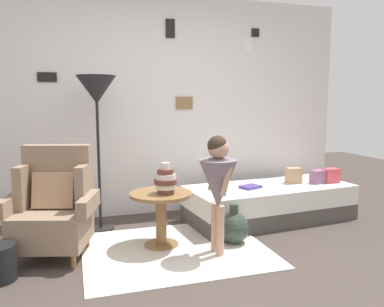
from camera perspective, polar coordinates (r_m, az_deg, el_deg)
ground_plane at (r=3.12m, az=2.68°, el=-18.11°), size 12.00×12.00×0.00m
gallery_wall at (r=4.69m, az=-5.42°, el=6.99°), size 4.80×0.12×2.60m
rug at (r=3.65m, az=-2.45°, el=-14.05°), size 1.66×1.37×0.01m
armchair at (r=3.64m, az=-19.78°, el=-7.39°), size 0.86×0.74×0.97m
daybed at (r=4.57m, az=11.37°, el=-7.13°), size 1.97×0.98×0.40m
pillow_head at (r=4.87m, az=19.90°, el=-3.09°), size 0.19×0.12×0.17m
pillow_mid at (r=4.79m, az=18.28°, el=-3.27°), size 0.22×0.16×0.16m
pillow_back at (r=4.71m, az=14.81°, el=-3.17°), size 0.17×0.13×0.18m
side_table at (r=3.65m, az=-4.62°, el=-7.97°), size 0.59×0.59×0.52m
vase_striped at (r=3.55m, az=-3.93°, el=-4.03°), size 0.21×0.21×0.29m
floor_lamp at (r=4.11m, az=-13.95°, el=8.26°), size 0.41×0.41×1.62m
person_child at (r=3.38m, az=3.88°, el=-3.93°), size 0.34×0.34×1.07m
book_on_daybed at (r=4.35m, az=8.65°, el=-4.90°), size 0.26×0.23×0.03m
demijohn_near at (r=3.79m, az=6.19°, el=-10.85°), size 0.30×0.30×0.39m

